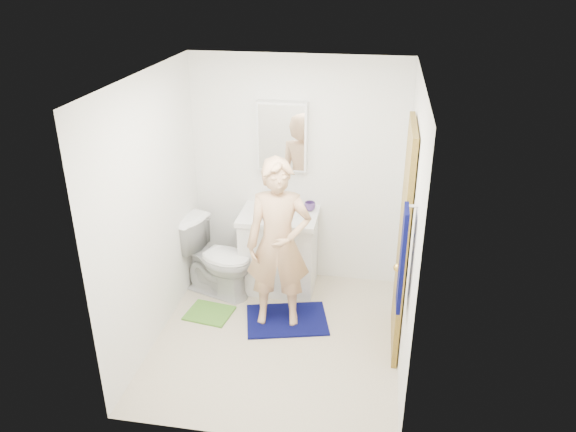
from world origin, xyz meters
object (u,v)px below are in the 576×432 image
object	(u,v)px
vanity_cabinet	(279,253)
toilet	(217,258)
towel	(402,259)
man	(279,244)
medicine_cabinet	(282,136)
soap_dispenser	(261,207)
toothbrush_cup	(310,206)

from	to	relation	value
vanity_cabinet	toilet	xyz separation A→B (m)	(-0.61, -0.23, 0.00)
towel	man	world-z (taller)	man
towel	toilet	size ratio (longest dim) A/B	0.99
toilet	medicine_cabinet	bearing A→B (deg)	-34.37
medicine_cabinet	toilet	distance (m)	1.42
medicine_cabinet	man	size ratio (longest dim) A/B	0.43
medicine_cabinet	soap_dispenser	xyz separation A→B (m)	(-0.16, -0.29, -0.65)
towel	man	bearing A→B (deg)	141.58
towel	soap_dispenser	xyz separation A→B (m)	(-1.34, 1.42, -0.30)
soap_dispenser	man	xyz separation A→B (m)	(0.28, -0.58, -0.11)
man	vanity_cabinet	bearing A→B (deg)	92.74
medicine_cabinet	toilet	size ratio (longest dim) A/B	0.87
toothbrush_cup	man	world-z (taller)	man
vanity_cabinet	soap_dispenser	world-z (taller)	soap_dispenser
vanity_cabinet	toothbrush_cup	size ratio (longest dim) A/B	6.96
medicine_cabinet	toothbrush_cup	size ratio (longest dim) A/B	6.09
medicine_cabinet	towel	world-z (taller)	medicine_cabinet
towel	toothbrush_cup	bearing A→B (deg)	118.47
soap_dispenser	man	size ratio (longest dim) A/B	0.12
vanity_cabinet	soap_dispenser	bearing A→B (deg)	-158.78
towel	toilet	distance (m)	2.34
man	medicine_cabinet	bearing A→B (deg)	90.10
medicine_cabinet	soap_dispenser	distance (m)	0.73
towel	soap_dispenser	bearing A→B (deg)	133.41
medicine_cabinet	man	xyz separation A→B (m)	(0.12, -0.87, -0.76)
medicine_cabinet	toilet	bearing A→B (deg)	-143.44
toothbrush_cup	vanity_cabinet	bearing A→B (deg)	-155.37
towel	toilet	xyz separation A→B (m)	(-1.79, 1.26, -0.85)
man	toothbrush_cup	bearing A→B (deg)	69.20
toilet	soap_dispenser	world-z (taller)	soap_dispenser
medicine_cabinet	towel	xyz separation A→B (m)	(1.18, -1.71, -0.35)
toilet	toothbrush_cup	bearing A→B (deg)	-49.12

